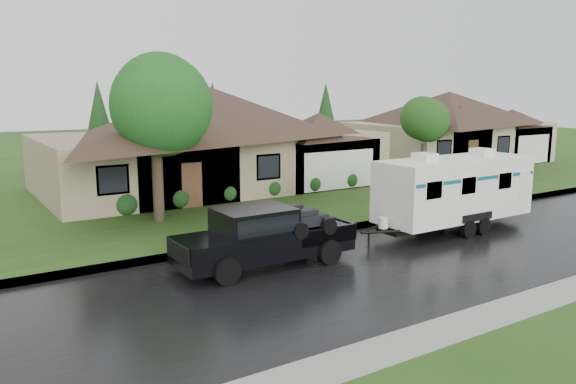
{
  "coord_description": "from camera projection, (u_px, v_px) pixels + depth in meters",
  "views": [
    {
      "loc": [
        -11.3,
        -14.98,
        5.51
      ],
      "look_at": [
        -0.43,
        2.0,
        1.86
      ],
      "focal_mm": 35.0,
      "sensor_mm": 36.0,
      "label": 1
    }
  ],
  "objects": [
    {
      "name": "ground",
      "position": [
        330.0,
        252.0,
        19.39
      ],
      "size": [
        140.0,
        140.0,
        0.0
      ],
      "primitive_type": "plane",
      "color": "#264917",
      "rests_on": "ground"
    },
    {
      "name": "road",
      "position": [
        368.0,
        267.0,
        17.73
      ],
      "size": [
        140.0,
        8.0,
        0.01
      ],
      "primitive_type": "cube",
      "color": "black",
      "rests_on": "ground"
    },
    {
      "name": "curb",
      "position": [
        294.0,
        236.0,
        21.24
      ],
      "size": [
        140.0,
        0.5,
        0.15
      ],
      "primitive_type": "cube",
      "color": "gray",
      "rests_on": "ground"
    },
    {
      "name": "lawn",
      "position": [
        171.0,
        188.0,
        31.8
      ],
      "size": [
        140.0,
        26.0,
        0.15
      ],
      "primitive_type": "cube",
      "color": "#264917",
      "rests_on": "ground"
    },
    {
      "name": "house_main",
      "position": [
        215.0,
        125.0,
        31.43
      ],
      "size": [
        19.44,
        10.8,
        6.9
      ],
      "color": "#9A8A68",
      "rests_on": "lawn"
    },
    {
      "name": "house_neighbor",
      "position": [
        452.0,
        120.0,
        42.49
      ],
      "size": [
        15.12,
        9.72,
        6.45
      ],
      "color": "tan",
      "rests_on": "lawn"
    },
    {
      "name": "tree_left_green",
      "position": [
        155.0,
        105.0,
        22.59
      ],
      "size": [
        4.17,
        4.17,
        6.91
      ],
      "color": "#382B1E",
      "rests_on": "lawn"
    },
    {
      "name": "tree_right_green",
      "position": [
        425.0,
        123.0,
        34.01
      ],
      "size": [
        2.99,
        2.99,
        4.96
      ],
      "color": "#382B1E",
      "rests_on": "lawn"
    },
    {
      "name": "shrub_row",
      "position": [
        250.0,
        189.0,
        28.04
      ],
      "size": [
        13.6,
        1.0,
        1.0
      ],
      "color": "#143814",
      "rests_on": "lawn"
    },
    {
      "name": "pickup_truck",
      "position": [
        262.0,
        235.0,
        17.66
      ],
      "size": [
        5.78,
        2.2,
        1.93
      ],
      "color": "black",
      "rests_on": "ground"
    },
    {
      "name": "travel_trailer",
      "position": [
        454.0,
        188.0,
        22.21
      ],
      "size": [
        7.13,
        2.51,
        3.2
      ],
      "color": "white",
      "rests_on": "ground"
    }
  ]
}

